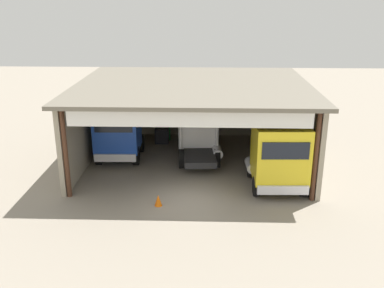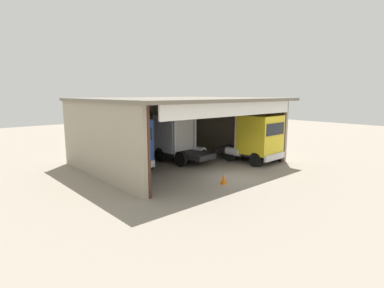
{
  "view_description": "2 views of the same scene",
  "coord_description": "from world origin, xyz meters",
  "px_view_note": "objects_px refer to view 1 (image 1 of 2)",
  "views": [
    {
      "loc": [
        0.76,
        -18.94,
        9.45
      ],
      "look_at": [
        0.0,
        3.61,
        1.6
      ],
      "focal_mm": 40.38,
      "sensor_mm": 36.0,
      "label": 1
    },
    {
      "loc": [
        -13.82,
        -11.78,
        5.08
      ],
      "look_at": [
        0.0,
        3.61,
        1.6
      ],
      "focal_mm": 28.19,
      "sensor_mm": 36.0,
      "label": 2
    }
  ],
  "objects_px": {
    "truck_blue_yard_outside": "(118,131)",
    "truck_yellow_center_bay": "(278,155)",
    "truck_white_left_bay": "(198,130)",
    "tool_cart": "(162,136)",
    "traffic_cone": "(158,200)",
    "oil_drum": "(166,134)"
  },
  "relations": [
    {
      "from": "truck_blue_yard_outside",
      "to": "truck_yellow_center_bay",
      "type": "relative_size",
      "value": 0.94
    },
    {
      "from": "truck_blue_yard_outside",
      "to": "truck_white_left_bay",
      "type": "xyz_separation_m",
      "value": [
        4.72,
        0.52,
        -0.04
      ]
    },
    {
      "from": "tool_cart",
      "to": "traffic_cone",
      "type": "relative_size",
      "value": 1.79
    },
    {
      "from": "truck_blue_yard_outside",
      "to": "traffic_cone",
      "type": "bearing_deg",
      "value": 115.68
    },
    {
      "from": "truck_white_left_bay",
      "to": "oil_drum",
      "type": "relative_size",
      "value": 5.37
    },
    {
      "from": "truck_yellow_center_bay",
      "to": "traffic_cone",
      "type": "relative_size",
      "value": 8.76
    },
    {
      "from": "truck_yellow_center_bay",
      "to": "oil_drum",
      "type": "xyz_separation_m",
      "value": [
        -6.33,
        7.69,
        -1.41
      ]
    },
    {
      "from": "truck_yellow_center_bay",
      "to": "tool_cart",
      "type": "xyz_separation_m",
      "value": [
        -6.55,
        7.02,
        -1.35
      ]
    },
    {
      "from": "truck_white_left_bay",
      "to": "traffic_cone",
      "type": "height_order",
      "value": "truck_white_left_bay"
    },
    {
      "from": "truck_blue_yard_outside",
      "to": "tool_cart",
      "type": "relative_size",
      "value": 4.63
    },
    {
      "from": "truck_blue_yard_outside",
      "to": "traffic_cone",
      "type": "distance_m",
      "value": 6.72
    },
    {
      "from": "truck_white_left_bay",
      "to": "tool_cart",
      "type": "bearing_deg",
      "value": 128.35
    },
    {
      "from": "oil_drum",
      "to": "traffic_cone",
      "type": "xyz_separation_m",
      "value": [
        0.5,
        -9.73,
        -0.16
      ]
    },
    {
      "from": "truck_yellow_center_bay",
      "to": "traffic_cone",
      "type": "bearing_deg",
      "value": 17.48
    },
    {
      "from": "truck_blue_yard_outside",
      "to": "truck_yellow_center_bay",
      "type": "xyz_separation_m",
      "value": [
        8.79,
        -3.79,
        0.01
      ]
    },
    {
      "from": "truck_white_left_bay",
      "to": "truck_yellow_center_bay",
      "type": "xyz_separation_m",
      "value": [
        4.07,
        -4.31,
        0.05
      ]
    },
    {
      "from": "oil_drum",
      "to": "truck_white_left_bay",
      "type": "bearing_deg",
      "value": -56.18
    },
    {
      "from": "oil_drum",
      "to": "traffic_cone",
      "type": "height_order",
      "value": "oil_drum"
    },
    {
      "from": "traffic_cone",
      "to": "truck_yellow_center_bay",
      "type": "bearing_deg",
      "value": 19.28
    },
    {
      "from": "truck_blue_yard_outside",
      "to": "tool_cart",
      "type": "height_order",
      "value": "truck_blue_yard_outside"
    },
    {
      "from": "truck_blue_yard_outside",
      "to": "tool_cart",
      "type": "distance_m",
      "value": 4.15
    },
    {
      "from": "truck_blue_yard_outside",
      "to": "oil_drum",
      "type": "relative_size",
      "value": 5.26
    }
  ]
}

